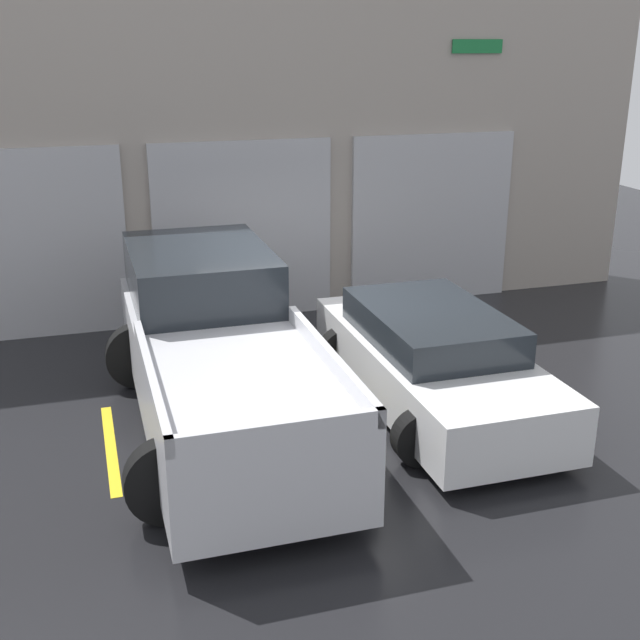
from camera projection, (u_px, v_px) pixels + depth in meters
ground_plane at (307, 383)px, 10.79m from camera, size 28.00×28.00×0.00m
shophouse_building at (249, 146)px, 12.85m from camera, size 13.77×0.68×5.66m
pickup_truck at (218, 353)px, 9.41m from camera, size 2.52×5.38×1.88m
sedan_white at (432, 360)px, 9.98m from camera, size 2.12×4.34×1.24m
parking_stripe_far_left at (111, 447)px, 9.07m from camera, size 0.12×2.20×0.01m
parking_stripe_left at (332, 417)px, 9.79m from camera, size 0.12×2.20×0.01m
parking_stripe_centre at (523, 391)px, 10.52m from camera, size 0.12×2.20×0.01m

